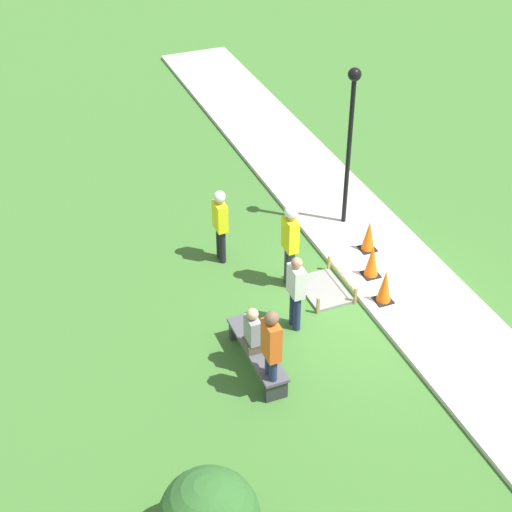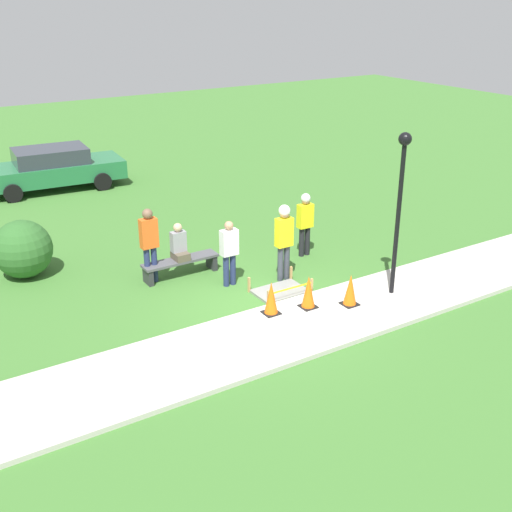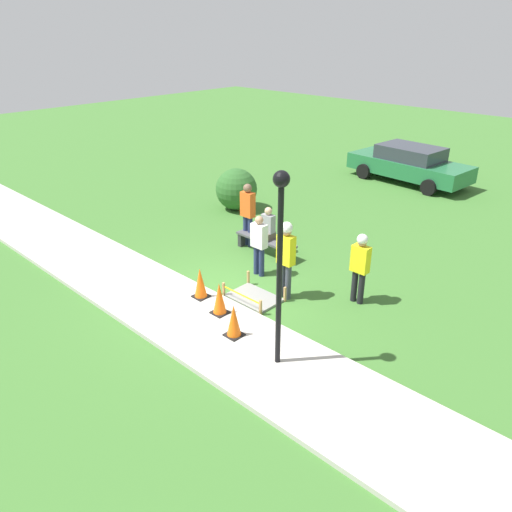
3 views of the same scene
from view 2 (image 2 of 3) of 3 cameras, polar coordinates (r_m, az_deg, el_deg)
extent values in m
plane|color=#3D702D|center=(14.00, 0.71, -4.77)|extent=(60.00, 60.00, 0.00)
cube|color=#BCB7AD|center=(13.17, 3.32, -6.45)|extent=(28.00, 2.21, 0.10)
cube|color=gray|center=(14.74, 2.16, -3.17)|extent=(1.17, 0.82, 0.06)
cube|color=tan|center=(14.07, 1.12, -3.78)|extent=(0.05, 0.05, 0.37)
cube|color=tan|center=(14.69, 4.96, -2.68)|extent=(0.05, 0.05, 0.37)
cube|color=tan|center=(14.69, -0.62, -2.57)|extent=(0.05, 0.05, 0.37)
cube|color=tan|center=(15.28, 3.13, -1.57)|extent=(0.05, 0.05, 0.37)
cube|color=yellow|center=(14.33, 3.09, -2.89)|extent=(1.17, 0.00, 0.04)
cube|color=black|center=(13.62, 1.35, -5.06)|extent=(0.34, 0.34, 0.02)
cone|color=orange|center=(13.46, 1.36, -3.70)|extent=(0.29, 0.29, 0.70)
cube|color=black|center=(13.93, 4.64, -4.49)|extent=(0.34, 0.34, 0.02)
cone|color=orange|center=(13.76, 4.69, -3.14)|extent=(0.29, 0.29, 0.70)
cube|color=black|center=(14.13, 8.31, -4.23)|extent=(0.34, 0.34, 0.02)
cone|color=orange|center=(13.98, 8.39, -2.94)|extent=(0.29, 0.29, 0.68)
cube|color=#2D2D33|center=(15.31, -9.56, -1.80)|extent=(0.12, 0.40, 0.38)
cube|color=#2D2D33|center=(15.96, -3.97, -0.48)|extent=(0.12, 0.40, 0.38)
cube|color=#4C4C51|center=(15.53, -6.74, -0.38)|extent=(1.90, 0.44, 0.06)
cube|color=brown|center=(15.49, -6.73, 0.03)|extent=(0.34, 0.44, 0.18)
cube|color=gray|center=(15.43, -6.92, 1.30)|extent=(0.36, 0.20, 0.50)
sphere|color=tan|center=(15.31, -6.98, 2.53)|extent=(0.21, 0.21, 0.21)
cylinder|color=black|center=(16.65, 4.08, 1.26)|extent=(0.14, 0.14, 0.78)
cylinder|color=black|center=(16.75, 4.58, 1.38)|extent=(0.14, 0.14, 0.78)
cube|color=yellow|center=(16.46, 4.40, 3.59)|extent=(0.40, 0.22, 0.62)
sphere|color=#A37A5B|center=(16.33, 4.44, 4.96)|extent=(0.21, 0.21, 0.21)
sphere|color=white|center=(16.31, 4.45, 5.15)|extent=(0.24, 0.24, 0.24)
cylinder|color=#383D47|center=(15.18, 2.18, -0.69)|extent=(0.14, 0.14, 0.87)
cylinder|color=#383D47|center=(15.27, 2.74, -0.55)|extent=(0.14, 0.14, 0.87)
cube|color=yellow|center=(14.93, 2.51, 2.14)|extent=(0.40, 0.22, 0.69)
sphere|color=#A37A5B|center=(14.78, 2.54, 3.82)|extent=(0.24, 0.24, 0.24)
sphere|color=white|center=(14.76, 2.55, 4.06)|extent=(0.27, 0.27, 0.27)
cylinder|color=navy|center=(15.26, -9.64, -0.85)|extent=(0.14, 0.14, 0.89)
cylinder|color=navy|center=(15.32, -9.02, -0.71)|extent=(0.14, 0.14, 0.89)
cube|color=#E55B1E|center=(15.00, -9.52, 2.01)|extent=(0.40, 0.22, 0.70)
sphere|color=brown|center=(14.84, -9.63, 3.72)|extent=(0.24, 0.24, 0.24)
cylinder|color=navy|center=(14.94, -2.67, -1.31)|extent=(0.14, 0.14, 0.77)
cylinder|color=navy|center=(15.02, -2.07, -1.17)|extent=(0.14, 0.14, 0.77)
cube|color=silver|center=(14.71, -2.41, 1.22)|extent=(0.40, 0.22, 0.61)
sphere|color=#A37A5B|center=(14.57, -2.44, 2.71)|extent=(0.21, 0.21, 0.21)
cylinder|color=black|center=(14.21, 12.48, 3.01)|extent=(0.10, 0.10, 3.40)
sphere|color=black|center=(13.73, 13.12, 10.10)|extent=(0.28, 0.28, 0.28)
cube|color=#236B3D|center=(23.39, -17.65, 7.14)|extent=(4.90, 2.18, 0.62)
cube|color=#2D333D|center=(23.25, -17.81, 8.49)|extent=(2.50, 1.78, 0.52)
cylinder|color=black|center=(24.61, -14.59, 7.47)|extent=(0.62, 0.29, 0.60)
cylinder|color=black|center=(22.90, -13.48, 6.47)|extent=(0.62, 0.29, 0.60)
cylinder|color=black|center=(24.15, -21.42, 6.35)|extent=(0.62, 0.29, 0.60)
cylinder|color=black|center=(22.41, -20.80, 5.25)|extent=(0.62, 0.29, 0.60)
sphere|color=#2D6028|center=(16.29, -20.03, 0.58)|extent=(1.41, 1.41, 1.41)
camera|label=1|loc=(17.53, -49.55, 26.55)|focal=55.00mm
camera|label=3|loc=(14.95, 45.27, 13.87)|focal=35.00mm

